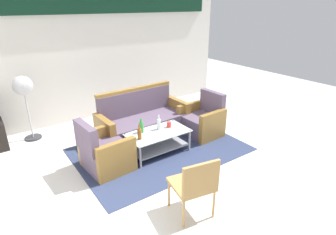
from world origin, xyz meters
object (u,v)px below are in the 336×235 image
Objects in this scene: armchair_right at (202,121)px; pedestal_fan at (23,89)px; wicker_chair at (195,183)px; cup at (169,125)px; coffee_table at (158,139)px; armchair_left at (105,153)px; bottle_clear at (159,124)px; couch at (143,122)px; bottle_green at (141,127)px; bottle_brown at (140,134)px.

pedestal_fan reaches higher than armchair_right.
armchair_right reaches higher than wicker_chair.
armchair_right is at bearing 4.62° from cup.
wicker_chair is at bearing -107.62° from coffee_table.
armchair_left is 1.08m from bottle_clear.
bottle_clear reaches higher than coffee_table.
coffee_table is (-0.11, -0.71, -0.04)m from couch.
couch is at bearing 57.56° from bottle_green.
bottle_brown is 2.68× the size of cup.
pedestal_fan is at bearing 134.74° from bottle_clear.
armchair_right is 0.89m from cup.
couch reaches higher than cup.
armchair_left reaches higher than cup.
pedestal_fan reaches higher than cup.
armchair_left is 1.74m from wicker_chair.
bottle_clear is (-1.07, -0.04, 0.23)m from armchair_right.
pedestal_fan is (-0.75, 1.85, 0.73)m from armchair_left.
bottle_brown is (0.58, -0.12, 0.22)m from armchair_left.
wicker_chair is at bearing 72.83° from couch.
armchair_right reaches higher than cup.
bottle_brown is at bearing -163.06° from bottle_clear.
wicker_chair is (-1.66, -1.73, 0.21)m from armchair_right.
couch is 2.15× the size of armchair_left.
armchair_left is 2.13m from armchair_right.
bottle_brown reaches higher than bottle_green.
bottle_green is at bearing -49.69° from pedestal_fan.
armchair_right is 2.41m from wicker_chair.
armchair_right is 0.67× the size of pedestal_fan.
coffee_table is at bearing 78.98° from couch.
armchair_right is at bearing 6.55° from coffee_table.
armchair_right is at bearing 2.13° from bottle_clear.
couch is 6.67× the size of bottle_clear.
couch is 2.15× the size of armchair_right.
armchair_left is at bearing 175.98° from coffee_table.
couch is at bearing 104.71° from cup.
bottle_green is at bearing 55.39° from couch.
pedestal_fan reaches higher than bottle_brown.
wicker_chair is at bearing 11.20° from armchair_left.
cup is 0.12× the size of wicker_chair.
armchair_left is (-1.09, -0.64, -0.03)m from couch.
bottle_green reaches higher than cup.
coffee_table is (-1.15, -0.13, -0.02)m from armchair_right.
bottle_clear is (0.32, -0.07, 0.00)m from bottle_green.
coffee_table is 0.27m from bottle_clear.
bottle_green is 0.31× the size of wicker_chair.
bottle_clear is at bearing 81.50° from wicker_chair.
bottle_clear is at bearing 171.19° from cup.
armchair_left is at bearing 88.90° from armchair_right.
wicker_chair is (-0.62, -2.31, 0.18)m from couch.
wicker_chair reaches higher than bottle_brown.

